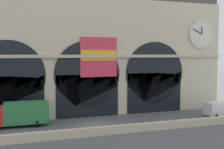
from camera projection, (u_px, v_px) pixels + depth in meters
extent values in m
plane|color=#54565B|center=(97.00, 125.00, 35.72)|extent=(200.00, 200.00, 0.00)
cube|color=beige|center=(106.00, 131.00, 31.51)|extent=(90.00, 0.70, 0.96)
cube|color=beige|center=(83.00, 57.00, 42.51)|extent=(45.47, 5.71, 17.53)
cube|color=black|center=(9.00, 100.00, 36.86)|extent=(9.26, 0.20, 6.28)
cylinder|color=black|center=(8.00, 76.00, 36.62)|extent=(9.74, 0.20, 9.74)
cube|color=black|center=(88.00, 96.00, 40.18)|extent=(9.26, 0.20, 6.28)
cylinder|color=black|center=(88.00, 74.00, 39.94)|extent=(9.74, 0.20, 9.74)
cube|color=black|center=(155.00, 93.00, 43.50)|extent=(9.26, 0.20, 6.28)
cylinder|color=black|center=(155.00, 73.00, 43.26)|extent=(9.74, 0.20, 9.74)
cylinder|color=beige|center=(201.00, 34.00, 45.26)|extent=(4.77, 0.25, 4.77)
cylinder|color=silver|center=(202.00, 34.00, 45.15)|extent=(4.42, 0.06, 4.42)
cube|color=black|center=(202.00, 30.00, 45.03)|extent=(0.24, 0.04, 1.22)
cube|color=black|center=(198.00, 31.00, 44.78)|extent=(1.76, 0.04, 0.89)
cube|color=#D8334C|center=(99.00, 57.00, 40.14)|extent=(5.49, 0.12, 5.79)
cube|color=yellow|center=(99.00, 55.00, 40.04)|extent=(5.27, 0.04, 1.55)
cube|color=#C0B49A|center=(88.00, 56.00, 39.64)|extent=(45.47, 0.50, 0.44)
cube|color=#2D7A42|center=(26.00, 112.00, 35.18)|extent=(5.50, 2.30, 2.70)
cylinder|color=black|center=(37.00, 124.00, 34.68)|extent=(0.28, 0.84, 0.84)
cylinder|color=black|center=(36.00, 120.00, 36.65)|extent=(0.28, 0.84, 0.84)
cube|color=white|center=(222.00, 108.00, 40.61)|extent=(5.20, 2.00, 1.86)
cylinder|color=black|center=(216.00, 116.00, 39.29)|extent=(0.28, 0.68, 0.68)
cylinder|color=black|center=(208.00, 114.00, 41.00)|extent=(0.28, 0.68, 0.68)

